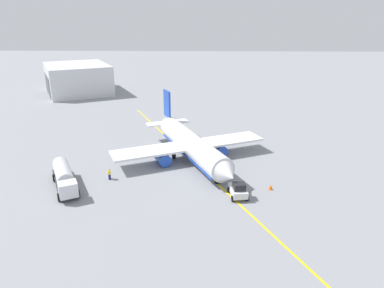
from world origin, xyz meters
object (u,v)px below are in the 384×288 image
Objects in this scene: airplane at (191,145)px; pushback_tug at (238,190)px; safety_cone_nose at (271,187)px; refueling_worker at (109,174)px; fuel_tanker at (64,177)px.

airplane reaches higher than pushback_tug.
airplane reaches higher than safety_cone_nose.
refueling_worker is at bearing -104.54° from pushback_tug.
fuel_tanker reaches higher than refueling_worker.
refueling_worker reaches higher than safety_cone_nose.
fuel_tanker is at bearing -89.50° from safety_cone_nose.
safety_cone_nose is at bearing 114.86° from pushback_tug.
fuel_tanker is 6.47m from refueling_worker.
safety_cone_nose is (2.68, 23.86, -0.48)m from refueling_worker.
refueling_worker is (-4.93, -19.00, -0.19)m from pushback_tug.
pushback_tug is at bearing 27.81° from airplane.
airplane is 20.99m from fuel_tanker.
airplane is 7.44× the size of pushback_tug.
airplane is 16.11m from safety_cone_nose.
refueling_worker is at bearing -96.41° from safety_cone_nose.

